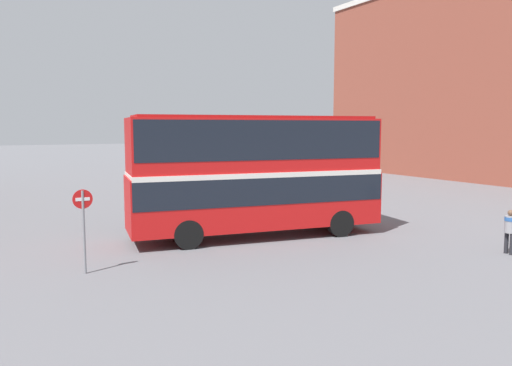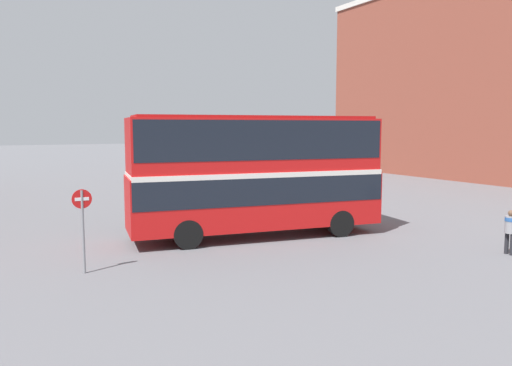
# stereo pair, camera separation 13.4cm
# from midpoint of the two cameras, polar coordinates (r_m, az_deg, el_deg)

# --- Properties ---
(ground_plane) EXTENTS (240.00, 240.00, 0.00)m
(ground_plane) POSITION_cam_midpoint_polar(r_m,az_deg,el_deg) (21.61, 0.85, -5.36)
(ground_plane) COLOR slate
(double_decker_bus) EXTENTS (10.34, 4.13, 4.84)m
(double_decker_bus) POSITION_cam_midpoint_polar(r_m,az_deg,el_deg) (19.88, -0.19, 1.70)
(double_decker_bus) COLOR red
(double_decker_bus) RESTS_ON ground_plane
(pedestrian_foreground) EXTENTS (0.44, 0.44, 1.56)m
(pedestrian_foreground) POSITION_cam_midpoint_polar(r_m,az_deg,el_deg) (19.42, 26.86, -4.52)
(pedestrian_foreground) COLOR #232328
(pedestrian_foreground) RESTS_ON ground_plane
(parked_car_kerb_near) EXTENTS (5.01, 2.95, 1.43)m
(parked_car_kerb_near) POSITION_cam_midpoint_polar(r_m,az_deg,el_deg) (40.62, 5.30, 1.17)
(parked_car_kerb_near) COLOR slate
(parked_car_kerb_near) RESTS_ON ground_plane
(no_entry_sign) EXTENTS (0.58, 0.08, 2.56)m
(no_entry_sign) POSITION_cam_midpoint_polar(r_m,az_deg,el_deg) (15.79, -19.36, -3.83)
(no_entry_sign) COLOR gray
(no_entry_sign) RESTS_ON ground_plane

